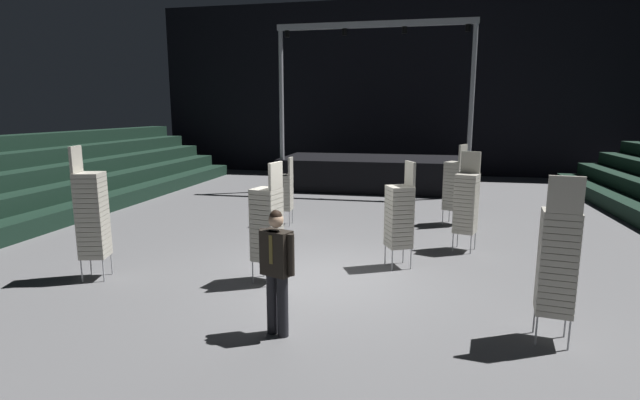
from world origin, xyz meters
TOP-DOWN VIEW (x-y plane):
  - ground_plane at (0.00, 0.00)m, footprint 22.00×30.00m
  - arena_end_wall at (0.00, 15.00)m, footprint 22.00×0.30m
  - stage_riser at (-0.00, 10.42)m, footprint 7.17×3.40m
  - man_with_tie at (-0.10, -2.35)m, footprint 0.56×0.36m
  - chair_stack_front_left at (-1.77, 3.80)m, footprint 0.46×0.46m
  - chair_stack_front_right at (2.71, 2.31)m, footprint 0.56×0.56m
  - chair_stack_mid_left at (-3.95, -0.89)m, footprint 0.54×0.54m
  - chair_stack_mid_right at (2.62, 4.75)m, footprint 0.60×0.60m
  - chair_stack_mid_centre at (3.47, -1.80)m, footprint 0.50×0.50m
  - chair_stack_rear_left at (-0.86, -0.41)m, footprint 0.53×0.53m
  - chair_stack_rear_right at (1.36, 0.89)m, footprint 0.58×0.58m

SIDE VIEW (x-z plane):
  - ground_plane at x=0.00m, z-range -0.10..0.00m
  - stage_riser at x=0.00m, z-range -2.32..3.66m
  - chair_stack_front_left at x=-1.77m, z-range 0.00..1.80m
  - man_with_tie at x=-0.10m, z-range 0.11..1.84m
  - chair_stack_rear_right at x=1.36m, z-range 0.00..2.05m
  - chair_stack_front_right at x=2.71m, z-range 0.00..2.14m
  - chair_stack_mid_right at x=2.62m, z-range 0.00..2.14m
  - chair_stack_rear_left at x=-0.86m, z-range 0.00..2.14m
  - chair_stack_mid_centre at x=3.47m, z-range 0.00..2.22m
  - chair_stack_mid_left at x=-3.95m, z-range 0.00..2.39m
  - arena_end_wall at x=0.00m, z-range 0.00..8.00m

